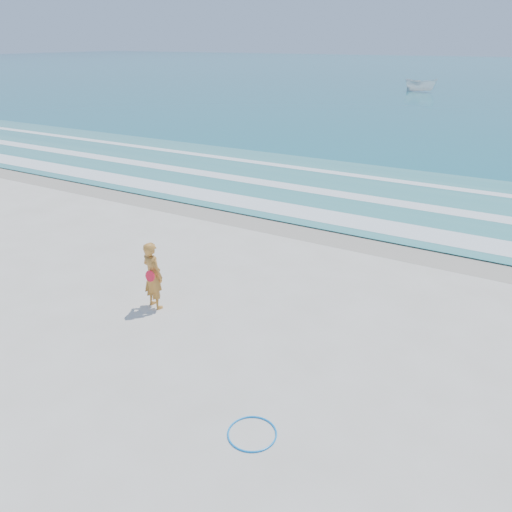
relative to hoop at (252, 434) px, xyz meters
The scene contains 9 objects.
ground 2.78m from the hoop, behind, with size 400.00×400.00×0.00m, color silver.
wet_sand 9.82m from the hoop, 106.23° to the left, with size 400.00×2.40×0.00m, color #B2A893.
shallow 14.69m from the hoop, 100.77° to the left, with size 400.00×10.00×0.01m, color #59B7AD.
foam_near 11.07m from the hoop, 104.35° to the left, with size 400.00×1.40×0.01m, color white.
foam_mid 13.90m from the hoop, 101.39° to the left, with size 400.00×0.90×0.01m, color white.
foam_far 17.15m from the hoop, 99.21° to the left, with size 400.00×0.60×0.01m, color white.
hoop is the anchor object (origin of this frame).
boat 60.84m from the hoop, 101.05° to the left, with size 1.52×4.03×1.56m, color white.
woman 5.00m from the hoop, 149.40° to the left, with size 0.69×0.53×1.69m.
Camera 1 is at (6.02, -5.90, 6.02)m, focal length 35.00 mm.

